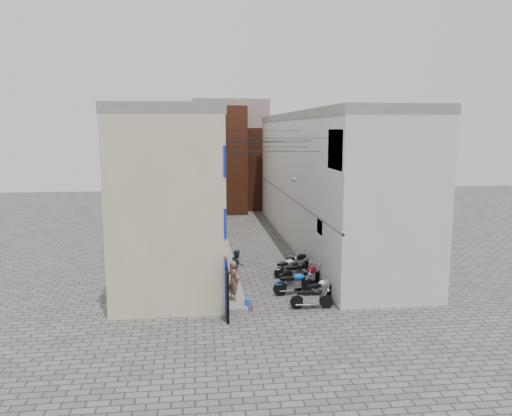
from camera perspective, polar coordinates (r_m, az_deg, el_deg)
name	(u,v)px	position (r m, az deg, el deg)	size (l,w,h in m)	color
ground	(285,313)	(22.20, 3.29, -11.87)	(90.00, 90.00, 0.00)	#4F4D4B
plinth	(222,244)	(34.35, -3.92, -4.10)	(0.90, 26.00, 0.25)	gray
building_left	(177,181)	(33.56, -9.01, 3.07)	(5.10, 27.00, 9.00)	#C1B691
building_right	(324,179)	(34.69, 7.72, 3.31)	(5.94, 26.00, 9.00)	silver
building_far_brick_left	(214,159)	(48.53, -4.86, 5.56)	(6.00, 6.00, 10.00)	brown
building_far_brick_right	(262,168)	(51.01, 0.72, 4.63)	(5.00, 6.00, 8.00)	brown
building_far_concrete	(230,151)	(54.59, -2.98, 6.48)	(8.00, 5.00, 11.00)	gray
far_shopfront	(237,202)	(46.25, -2.19, 0.68)	(2.00, 0.30, 2.40)	black
overhead_wires	(262,143)	(28.31, 0.68, 7.43)	(5.80, 13.02, 1.32)	black
motorcycle_a	(312,296)	(22.61, 6.39, -10.02)	(0.61, 1.93, 1.12)	black
motorcycle_b	(320,288)	(23.60, 7.34, -9.10)	(0.66, 2.08, 1.20)	silver
motorcycle_c	(294,282)	(24.41, 4.41, -8.40)	(0.67, 2.13, 1.23)	#0B50A8
motorcycle_d	(309,275)	(25.50, 6.08, -7.62)	(0.69, 2.18, 1.26)	#AD0C14
motorcycle_e	(298,270)	(26.44, 4.86, -7.10)	(0.64, 2.02, 1.17)	black
motorcycle_f	(287,266)	(27.33, 3.56, -6.63)	(0.60, 1.90, 1.10)	#BABBC0
motorcycle_g	(299,261)	(28.19, 4.89, -6.04)	(0.66, 2.08, 1.20)	black
person_a	(233,280)	(22.72, -2.60, -8.27)	(0.67, 0.44, 1.83)	olive
person_b	(237,264)	(25.84, -2.16, -6.45)	(0.75, 0.59, 1.55)	#2B3041
water_jug_near	(248,305)	(22.38, -0.92, -11.03)	(0.31, 0.31, 0.48)	#2672BF
water_jug_far	(248,305)	(22.37, -0.92, -10.99)	(0.33, 0.33, 0.51)	blue
red_crate	(248,308)	(22.42, -0.92, -11.33)	(0.37, 0.27, 0.23)	#B3200C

